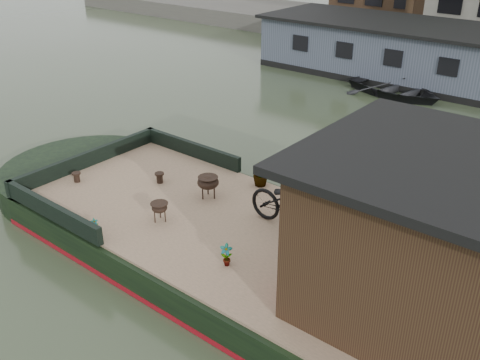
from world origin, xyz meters
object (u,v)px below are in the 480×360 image
Objects in this scene: cabin at (448,242)px; brazier_front at (160,212)px; bicycle at (293,206)px; potted_plant_a at (226,255)px; brazier_rear at (208,187)px; dinghy at (396,85)px.

brazier_front is (-5.01, -0.67, -1.04)m from cabin.
cabin is 2.14× the size of bicycle.
brazier_front is (-1.90, 0.31, -0.01)m from potted_plant_a.
cabin is 8.57× the size of brazier_rear.
cabin reaches higher than potted_plant_a.
bicycle is 0.53× the size of dinghy.
potted_plant_a is 1.93m from brazier_front.
brazier_front is 1.27m from brazier_rear.
brazier_front is 12.21m from dinghy.
potted_plant_a is at bearing 174.05° from bicycle.
brazier_front is 0.82× the size of brazier_rear.
dinghy is at bearing 102.00° from potted_plant_a.
bicycle is 4.00× the size of brazier_rear.
brazier_front is (-2.11, -1.31, -0.30)m from bicycle.
cabin is 5.06m from brazier_rear.
brazier_rear reaches higher than brazier_front.
potted_plant_a is 0.86× the size of brazier_rear.
brazier_rear is at bearing 173.12° from cabin.
brazier_rear is (0.08, 1.27, 0.04)m from brazier_front.
bicycle is at bearing 167.72° from cabin.
brazier_rear is 10.95m from dinghy.
dinghy is at bearing 116.60° from cabin.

